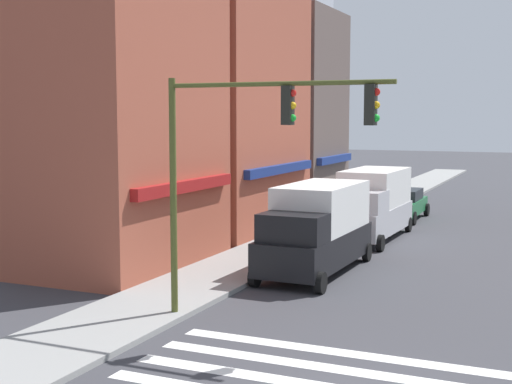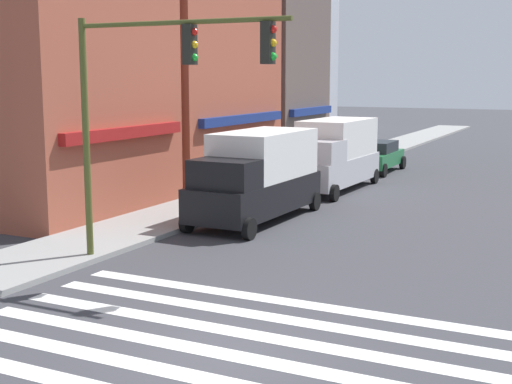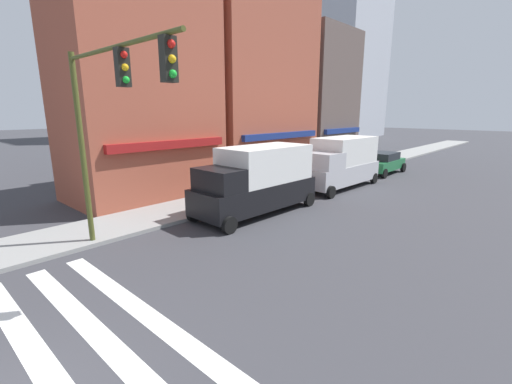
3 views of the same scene
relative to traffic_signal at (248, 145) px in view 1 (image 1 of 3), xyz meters
name	(u,v)px [view 1 (image 1 of 3)]	position (x,y,z in m)	size (l,w,h in m)	color
sidewalk_left	(35,357)	(-4.23, 3.28, -4.60)	(120.00, 3.00, 0.15)	gray
storefront_row	(222,99)	(13.09, 7.27, 1.52)	(23.95, 5.30, 13.41)	#9E4C38
traffic_signal	(248,145)	(0.00, 0.00, 0.00)	(0.32, 5.99, 6.39)	#474C1E
box_truck_black	(317,227)	(6.77, 0.48, -3.09)	(6.24, 2.42, 3.04)	black
box_truck_silver	(372,203)	(14.24, 0.48, -3.09)	(6.26, 2.42, 3.04)	#B7B7BC
sedan_green	(403,203)	(20.77, 0.48, -3.83)	(4.43, 2.02, 1.59)	#1E6638
pedestrian_red_jacket	(324,214)	(13.69, 2.50, -3.60)	(0.32, 0.32, 1.77)	#23232D
pedestrian_orange_vest	(359,201)	(18.79, 2.34, -3.60)	(0.32, 0.32, 1.77)	#23232D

